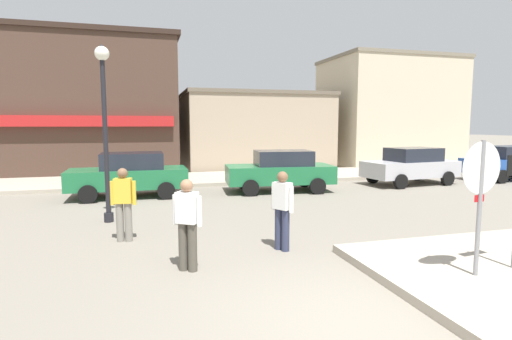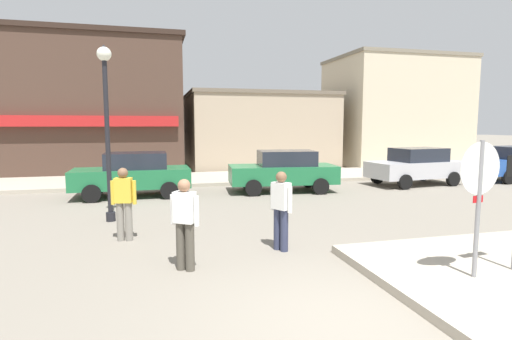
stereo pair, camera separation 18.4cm
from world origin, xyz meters
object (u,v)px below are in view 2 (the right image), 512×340
at_px(lamp_post, 106,108).
at_px(parked_car_nearest, 133,174).
at_px(parked_car_third, 416,166).
at_px(pedestrian_kerb_side, 124,202).
at_px(parked_car_second, 284,170).
at_px(pedestrian_crossing_near, 185,222).
at_px(stop_sign, 479,191).
at_px(pedestrian_crossing_far, 281,208).

relative_size(lamp_post, parked_car_nearest, 1.13).
xyz_separation_m(parked_car_third, pedestrian_kerb_side, (-11.37, -5.53, 0.06)).
xyz_separation_m(lamp_post, parked_car_second, (5.91, 3.35, -2.15)).
height_order(parked_car_nearest, pedestrian_crossing_near, pedestrian_crossing_near).
height_order(lamp_post, pedestrian_crossing_near, lamp_post).
xyz_separation_m(parked_car_nearest, parked_car_second, (5.49, -0.31, 0.00)).
relative_size(stop_sign, parked_car_second, 0.55).
xyz_separation_m(stop_sign, pedestrian_crossing_near, (-4.35, 1.83, -0.65)).
xyz_separation_m(parked_car_nearest, pedestrian_crossing_near, (1.22, -7.77, 0.06)).
bearing_deg(parked_car_third, parked_car_nearest, 179.49).
xyz_separation_m(parked_car_second, pedestrian_kerb_side, (-5.42, -5.31, 0.06)).
xyz_separation_m(parked_car_nearest, pedestrian_crossing_far, (3.17, -7.13, 0.06)).
height_order(pedestrian_crossing_far, pedestrian_kerb_side, same).
distance_m(stop_sign, parked_car_third, 11.19).
relative_size(parked_car_nearest, parked_car_second, 0.97).
distance_m(parked_car_nearest, pedestrian_crossing_near, 7.87).
bearing_deg(parked_car_third, pedestrian_crossing_far, -139.61).
distance_m(parked_car_second, pedestrian_kerb_side, 7.59).
distance_m(pedestrian_crossing_far, pedestrian_kerb_side, 3.45).
distance_m(parked_car_third, pedestrian_kerb_side, 12.64).
xyz_separation_m(parked_car_third, pedestrian_crossing_far, (-8.26, -7.03, 0.06)).
height_order(parked_car_nearest, parked_car_third, same).
xyz_separation_m(lamp_post, parked_car_third, (11.85, 3.56, -2.15)).
bearing_deg(pedestrian_kerb_side, lamp_post, 103.84).
height_order(parked_car_third, pedestrian_kerb_side, pedestrian_kerb_side).
distance_m(parked_car_second, pedestrian_crossing_far, 7.20).
bearing_deg(pedestrian_crossing_near, lamp_post, 111.64).
bearing_deg(pedestrian_crossing_near, parked_car_second, 60.16).
relative_size(parked_car_second, parked_car_third, 1.00).
distance_m(parked_car_third, pedestrian_crossing_far, 10.85).
xyz_separation_m(parked_car_second, pedestrian_crossing_far, (-2.32, -6.82, 0.06)).
bearing_deg(pedestrian_kerb_side, stop_sign, -35.91).
xyz_separation_m(pedestrian_crossing_near, pedestrian_kerb_side, (-1.15, 2.15, 0.00)).
xyz_separation_m(lamp_post, pedestrian_crossing_far, (3.59, -3.46, -2.09)).
bearing_deg(pedestrian_crossing_far, stop_sign, -46.02).
height_order(lamp_post, parked_car_nearest, lamp_post).
height_order(parked_car_third, pedestrian_crossing_far, pedestrian_crossing_far).
distance_m(lamp_post, pedestrian_crossing_far, 5.41).
bearing_deg(pedestrian_crossing_far, parked_car_nearest, 114.01).
xyz_separation_m(lamp_post, pedestrian_crossing_near, (1.63, -4.11, -2.09)).
distance_m(parked_car_nearest, parked_car_second, 5.50).
bearing_deg(parked_car_second, parked_car_third, 2.05).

